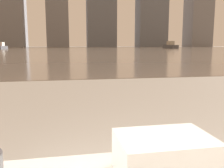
% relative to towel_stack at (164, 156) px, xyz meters
% --- Properties ---
extents(towel_stack, '(0.27, 0.20, 0.12)m').
position_rel_towel_stack_xyz_m(towel_stack, '(0.00, 0.00, 0.00)').
color(towel_stack, white).
rests_on(towel_stack, bathtub).
extents(harbor_water, '(180.00, 110.00, 0.01)m').
position_rel_towel_stack_xyz_m(harbor_water, '(0.07, 61.13, -0.62)').
color(harbor_water, gray).
rests_on(harbor_water, ground_plane).
extents(harbor_boat_1, '(1.98, 4.24, 1.53)m').
position_rel_towel_stack_xyz_m(harbor_boat_1, '(-13.61, 57.08, -0.07)').
color(harbor_boat_1, '#4C4C51').
rests_on(harbor_boat_1, harbor_water).
extents(harbor_boat_4, '(2.56, 5.53, 2.00)m').
position_rel_towel_stack_xyz_m(harbor_boat_4, '(28.39, 64.25, 0.09)').
color(harbor_boat_4, '#4C4C51').
rests_on(harbor_boat_4, harbor_water).
extents(skyline_tower_1, '(13.74, 13.55, 38.64)m').
position_rel_towel_stack_xyz_m(skyline_tower_1, '(-23.69, 117.13, 18.70)').
color(skyline_tower_1, slate).
rests_on(skyline_tower_1, ground_plane).
extents(skyline_tower_4, '(13.90, 9.22, 27.76)m').
position_rel_towel_stack_xyz_m(skyline_tower_4, '(41.49, 117.13, 13.26)').
color(skyline_tower_4, slate).
rests_on(skyline_tower_4, ground_plane).
extents(skyline_tower_5, '(11.15, 10.55, 32.19)m').
position_rel_towel_stack_xyz_m(skyline_tower_5, '(65.98, 117.13, 15.48)').
color(skyline_tower_5, slate).
rests_on(skyline_tower_5, ground_plane).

